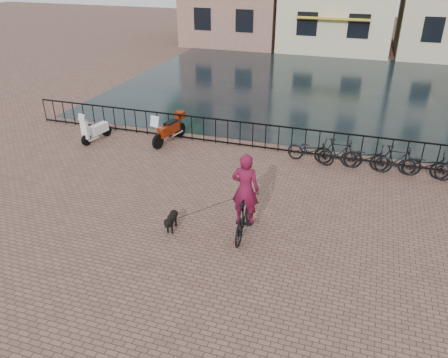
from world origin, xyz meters
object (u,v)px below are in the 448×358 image
(cyclist, at_px, (245,200))
(dog, at_px, (172,221))
(motorcycle, at_px, (169,126))
(scooter, at_px, (95,125))

(cyclist, xyz_separation_m, dog, (-1.92, -0.43, -0.76))
(motorcycle, relative_size, scooter, 1.33)
(dog, relative_size, scooter, 0.57)
(cyclist, xyz_separation_m, scooter, (-7.38, 4.42, -0.37))
(motorcycle, bearing_deg, cyclist, -36.56)
(cyclist, distance_m, scooter, 8.61)
(cyclist, bearing_deg, dog, 10.41)
(cyclist, xyz_separation_m, motorcycle, (-4.54, 5.15, -0.35))
(motorcycle, xyz_separation_m, scooter, (-2.84, -0.73, -0.02))
(scooter, bearing_deg, dog, -29.94)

